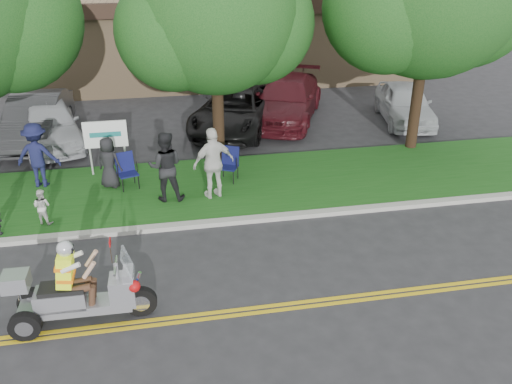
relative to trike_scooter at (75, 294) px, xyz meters
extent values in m
plane|color=#28282B|center=(3.14, 0.18, -0.62)|extent=(120.00, 120.00, 0.00)
cube|color=gold|center=(3.14, -0.40, -0.62)|extent=(60.00, 0.10, 0.01)
cube|color=gold|center=(3.14, -0.24, -0.62)|extent=(60.00, 0.10, 0.01)
cube|color=#A8A89E|center=(3.14, 3.23, -0.56)|extent=(60.00, 0.25, 0.12)
cube|color=#184E14|center=(3.14, 5.38, -0.57)|extent=(60.00, 4.00, 0.10)
cube|color=#9E7F5B|center=(5.14, 19.18, 1.38)|extent=(18.00, 8.00, 4.00)
cube|color=black|center=(5.14, 15.13, 3.08)|extent=(18.00, 0.30, 0.60)
sphere|color=#134516|center=(-2.01, 7.48, 3.97)|extent=(4.05, 4.05, 4.05)
cylinder|color=#332114|center=(3.64, 7.38, 1.48)|extent=(0.36, 0.36, 4.20)
sphere|color=#134516|center=(3.64, 7.38, 4.03)|extent=(4.80, 4.80, 4.80)
sphere|color=#134516|center=(4.84, 7.68, 3.58)|extent=(3.60, 3.60, 3.60)
sphere|color=#134516|center=(2.44, 7.18, 3.50)|extent=(3.36, 3.36, 3.36)
cylinder|color=#332114|center=(10.14, 7.18, 1.76)|extent=(0.36, 0.36, 4.76)
sphere|color=#134516|center=(11.54, 7.48, 4.14)|extent=(4.20, 4.20, 4.20)
sphere|color=#134516|center=(8.74, 6.98, 4.05)|extent=(3.92, 3.92, 3.92)
cylinder|color=silver|center=(-0.26, 6.78, -0.07)|extent=(0.06, 0.06, 1.10)
cylinder|color=silver|center=(0.74, 6.78, -0.07)|extent=(0.06, 0.06, 1.10)
cube|color=white|center=(0.24, 6.78, 0.73)|extent=(1.25, 0.06, 0.80)
cylinder|color=black|center=(1.18, -0.02, -0.31)|extent=(0.62, 0.16, 0.62)
cylinder|color=black|center=(-0.89, -0.35, -0.33)|extent=(0.58, 0.17, 0.58)
cylinder|color=black|center=(-0.87, 0.39, -0.33)|extent=(0.58, 0.17, 0.58)
cube|color=#A3A5AD|center=(0.05, 0.00, -0.27)|extent=(1.97, 0.52, 0.19)
cube|color=#A3A5AD|center=(-0.26, 0.01, -0.05)|extent=(0.94, 0.49, 0.36)
cube|color=black|center=(-0.21, 0.01, 0.16)|extent=(0.83, 0.45, 0.10)
cube|color=#A3A5AD|center=(0.87, -0.02, 0.00)|extent=(0.47, 0.50, 0.57)
cube|color=silver|center=(1.01, -0.02, 0.60)|extent=(0.21, 0.48, 0.50)
cube|color=#A3A5AD|center=(-0.98, 0.02, 0.41)|extent=(0.47, 0.44, 0.31)
sphere|color=#B20C0F|center=(1.10, -0.17, 0.18)|extent=(0.23, 0.23, 0.23)
cube|color=#DEFE1A|center=(-0.10, 0.00, 0.57)|extent=(0.36, 0.42, 0.67)
sphere|color=silver|center=(-0.04, 0.00, 1.01)|extent=(0.30, 0.30, 0.30)
cylinder|color=black|center=(3.38, 5.51, -0.31)|extent=(0.03, 0.03, 0.41)
cylinder|color=black|center=(3.78, 5.31, -0.31)|extent=(0.03, 0.03, 0.41)
cylinder|color=black|center=(3.57, 5.88, -0.31)|extent=(0.03, 0.03, 0.41)
cylinder|color=black|center=(3.97, 5.67, -0.31)|extent=(0.03, 0.03, 0.41)
cube|color=#0E1142|center=(3.68, 5.59, -0.09)|extent=(0.67, 0.65, 0.04)
cube|color=#0E1142|center=(3.78, 5.79, 0.19)|extent=(0.53, 0.37, 0.56)
cylinder|color=black|center=(0.67, 5.37, -0.31)|extent=(0.03, 0.03, 0.42)
cylinder|color=black|center=(1.11, 5.51, -0.31)|extent=(0.03, 0.03, 0.42)
cylinder|color=black|center=(0.55, 5.77, -0.31)|extent=(0.03, 0.03, 0.42)
cylinder|color=black|center=(0.98, 5.91, -0.31)|extent=(0.03, 0.03, 0.42)
cube|color=#10134C|center=(0.83, 5.64, -0.09)|extent=(0.64, 0.61, 0.04)
cube|color=#10134C|center=(0.76, 5.85, 0.20)|extent=(0.55, 0.31, 0.57)
imported|color=black|center=(1.88, 4.72, 0.44)|extent=(1.01, 0.83, 1.92)
imported|color=silver|center=(3.16, 4.64, 0.48)|extent=(1.25, 0.80, 1.98)
imported|color=#171941|center=(-1.62, 6.27, 0.42)|extent=(1.31, 0.90, 1.87)
imported|color=black|center=(0.33, 5.83, 0.22)|extent=(0.85, 0.74, 1.47)
imported|color=silver|center=(-1.22, 3.94, -0.05)|extent=(0.55, 0.50, 0.92)
imported|color=#B8B9C0|center=(-1.86, 9.90, 0.15)|extent=(2.91, 4.87, 1.55)
imported|color=#2D2E30|center=(-2.36, 10.39, 0.18)|extent=(1.99, 4.97, 1.61)
imported|color=black|center=(4.64, 10.32, 0.13)|extent=(4.48, 5.97, 1.51)
imported|color=#441016|center=(6.75, 11.11, 0.18)|extent=(4.27, 5.95, 1.60)
imported|color=#B7BBBE|center=(11.14, 9.98, 0.11)|extent=(2.51, 4.53, 1.46)
camera|label=1|loc=(1.79, -8.72, 6.17)|focal=38.00mm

